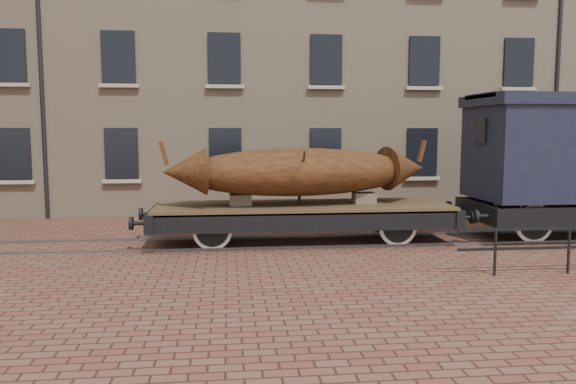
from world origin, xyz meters
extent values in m
plane|color=brown|center=(0.00, 0.00, 0.00)|extent=(90.00, 90.00, 0.00)
cube|color=tan|center=(3.00, 10.00, 7.00)|extent=(40.00, 10.00, 14.00)
cube|color=black|center=(-9.50, 4.96, 2.20)|extent=(1.10, 0.12, 1.70)
cube|color=tan|center=(-9.50, 4.90, 1.25)|extent=(1.30, 0.18, 0.12)
cube|color=black|center=(-6.00, 4.96, 2.20)|extent=(1.10, 0.12, 1.70)
cube|color=tan|center=(-6.00, 4.90, 1.25)|extent=(1.30, 0.18, 0.12)
cube|color=black|center=(-2.50, 4.96, 2.20)|extent=(1.10, 0.12, 1.70)
cube|color=tan|center=(-2.50, 4.90, 1.25)|extent=(1.30, 0.18, 0.12)
cube|color=black|center=(1.00, 4.96, 2.20)|extent=(1.10, 0.12, 1.70)
cube|color=tan|center=(1.00, 4.90, 1.25)|extent=(1.30, 0.18, 0.12)
cube|color=black|center=(4.50, 4.96, 2.20)|extent=(1.10, 0.12, 1.70)
cube|color=tan|center=(4.50, 4.90, 1.25)|extent=(1.30, 0.18, 0.12)
cube|color=black|center=(8.00, 4.96, 2.20)|extent=(1.10, 0.12, 1.70)
cube|color=tan|center=(8.00, 4.90, 1.25)|extent=(1.30, 0.18, 0.12)
cube|color=black|center=(-9.50, 4.96, 5.40)|extent=(1.10, 0.12, 1.70)
cube|color=tan|center=(-9.50, 4.90, 4.45)|extent=(1.30, 0.18, 0.12)
cube|color=black|center=(-6.00, 4.96, 5.40)|extent=(1.10, 0.12, 1.70)
cube|color=tan|center=(-6.00, 4.90, 4.45)|extent=(1.30, 0.18, 0.12)
cube|color=black|center=(-2.50, 4.96, 5.40)|extent=(1.10, 0.12, 1.70)
cube|color=tan|center=(-2.50, 4.90, 4.45)|extent=(1.30, 0.18, 0.12)
cube|color=black|center=(1.00, 4.96, 5.40)|extent=(1.10, 0.12, 1.70)
cube|color=tan|center=(1.00, 4.90, 4.45)|extent=(1.30, 0.18, 0.12)
cube|color=black|center=(4.50, 4.96, 5.40)|extent=(1.10, 0.12, 1.70)
cube|color=tan|center=(4.50, 4.90, 4.45)|extent=(1.30, 0.18, 0.12)
cube|color=black|center=(8.00, 4.96, 5.40)|extent=(1.10, 0.12, 1.70)
cube|color=tan|center=(8.00, 4.90, 4.45)|extent=(1.30, 0.18, 0.12)
cylinder|color=black|center=(-8.50, 4.95, 7.00)|extent=(0.14, 0.14, 14.00)
cylinder|color=black|center=(9.50, 4.95, 7.00)|extent=(0.14, 0.14, 14.00)
cube|color=#59595E|center=(0.00, -0.72, 0.03)|extent=(30.00, 0.08, 0.06)
cube|color=#59595E|center=(0.00, 0.72, 0.03)|extent=(30.00, 0.08, 0.06)
cylinder|color=black|center=(3.00, -3.80, 0.50)|extent=(0.06, 0.06, 1.00)
cylinder|color=black|center=(4.60, -3.80, 0.50)|extent=(0.06, 0.06, 1.00)
cube|color=#4F4125|center=(-0.46, 0.00, 0.97)|extent=(7.70, 2.26, 0.12)
cube|color=black|center=(-0.46, -1.05, 0.72)|extent=(7.70, 0.16, 0.46)
cube|color=black|center=(-0.46, 1.05, 0.72)|extent=(7.70, 0.16, 0.46)
cube|color=black|center=(-4.31, 0.00, 0.72)|extent=(0.23, 2.36, 0.46)
cylinder|color=black|center=(-4.60, -0.77, 0.72)|extent=(0.36, 0.10, 0.10)
cylinder|color=black|center=(-4.77, -0.77, 0.72)|extent=(0.08, 0.33, 0.33)
cylinder|color=black|center=(-4.60, 0.77, 0.72)|extent=(0.36, 0.10, 0.10)
cylinder|color=black|center=(-4.77, 0.77, 0.72)|extent=(0.08, 0.33, 0.33)
cube|color=black|center=(3.39, 0.00, 0.72)|extent=(0.23, 2.36, 0.46)
cylinder|color=black|center=(3.68, -0.77, 0.72)|extent=(0.36, 0.10, 0.10)
cylinder|color=black|center=(3.85, -0.77, 0.72)|extent=(0.08, 0.33, 0.33)
cylinder|color=black|center=(3.68, 0.77, 0.72)|extent=(0.36, 0.10, 0.10)
cylinder|color=black|center=(3.85, 0.77, 0.72)|extent=(0.08, 0.33, 0.33)
cylinder|color=black|center=(-2.82, 0.00, 0.49)|extent=(0.10, 1.95, 0.10)
cylinder|color=white|center=(-2.82, -0.72, 0.49)|extent=(0.99, 0.07, 0.99)
cylinder|color=black|center=(-2.82, -0.72, 0.49)|extent=(0.81, 0.10, 0.81)
cube|color=black|center=(-2.82, -0.84, 0.74)|extent=(0.92, 0.08, 0.10)
cylinder|color=white|center=(-2.82, 0.72, 0.49)|extent=(0.99, 0.07, 0.99)
cylinder|color=black|center=(-2.82, 0.72, 0.49)|extent=(0.81, 0.10, 0.81)
cube|color=black|center=(-2.82, 0.84, 0.74)|extent=(0.92, 0.08, 0.10)
cylinder|color=black|center=(1.90, 0.00, 0.49)|extent=(0.10, 1.95, 0.10)
cylinder|color=white|center=(1.90, -0.72, 0.49)|extent=(0.99, 0.07, 0.99)
cylinder|color=black|center=(1.90, -0.72, 0.49)|extent=(0.81, 0.10, 0.81)
cube|color=black|center=(1.90, -0.84, 0.74)|extent=(0.92, 0.08, 0.10)
cylinder|color=white|center=(1.90, 0.72, 0.49)|extent=(0.99, 0.07, 0.99)
cylinder|color=black|center=(1.90, 0.72, 0.49)|extent=(0.81, 0.10, 0.81)
cube|color=black|center=(1.90, 0.84, 0.74)|extent=(0.92, 0.08, 0.10)
cube|color=black|center=(-0.46, 0.00, 0.56)|extent=(4.11, 0.06, 0.06)
cube|color=brown|center=(-2.10, 0.00, 1.17)|extent=(0.56, 0.51, 0.29)
cube|color=brown|center=(1.18, 0.00, 1.17)|extent=(0.56, 0.51, 0.29)
ellipsoid|color=brown|center=(-0.56, 0.00, 1.88)|extent=(6.45, 2.66, 1.25)
cone|color=brown|center=(-3.51, -0.35, 1.93)|extent=(1.21, 1.31, 1.19)
cube|color=brown|center=(-4.00, -0.40, 2.40)|extent=(0.26, 0.16, 0.60)
cone|color=brown|center=(2.39, 0.35, 1.93)|extent=(1.21, 1.31, 1.19)
cube|color=brown|center=(2.88, 0.40, 2.40)|extent=(0.26, 0.16, 0.60)
cylinder|color=#3E2E24|center=(-0.56, -0.51, 1.75)|extent=(0.05, 1.07, 1.48)
cylinder|color=#3E2E24|center=(-0.56, 0.51, 1.75)|extent=(0.05, 1.07, 1.48)
cube|color=black|center=(7.67, 1.20, 0.77)|extent=(6.57, 0.18, 0.49)
cube|color=black|center=(4.39, 0.00, 0.77)|extent=(0.24, 2.63, 0.49)
cylinder|color=black|center=(3.90, -0.88, 0.77)|extent=(0.09, 0.35, 0.35)
cylinder|color=black|center=(3.90, 0.88, 0.77)|extent=(0.09, 0.35, 0.35)
cylinder|color=black|center=(5.59, 0.00, 0.53)|extent=(0.11, 2.08, 0.11)
cylinder|color=white|center=(5.59, -0.72, 0.53)|extent=(1.05, 0.08, 1.05)
cylinder|color=black|center=(5.59, -0.72, 0.53)|extent=(0.86, 0.11, 0.86)
cylinder|color=white|center=(5.59, 0.72, 0.53)|extent=(1.05, 0.08, 1.05)
cylinder|color=black|center=(5.59, 0.72, 0.53)|extent=(0.86, 0.11, 0.86)
cube|color=black|center=(4.37, 0.00, 2.95)|extent=(0.09, 0.66, 0.66)
camera|label=1|loc=(-2.41, -14.54, 2.96)|focal=35.00mm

